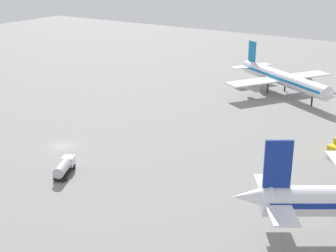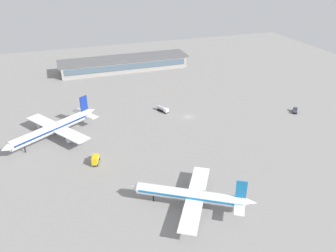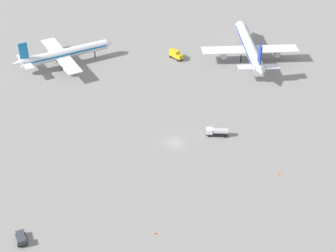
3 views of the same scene
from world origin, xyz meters
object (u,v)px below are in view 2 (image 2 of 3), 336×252
airplane_at_gate (54,128)px  airplane_taxiing (191,195)px  catering_truck (95,159)px  safety_cone_mid_apron (237,97)px  pushback_tractor (295,110)px  fuel_truck (163,109)px  safety_cone_near_gate (164,93)px

airplane_at_gate → airplane_taxiing: bearing=90.2°
catering_truck → safety_cone_mid_apron: size_ratio=9.86×
catering_truck → safety_cone_mid_apron: 87.83m
catering_truck → pushback_tractor: catering_truck is taller
fuel_truck → safety_cone_mid_apron: 42.60m
fuel_truck → safety_cone_mid_apron: size_ratio=10.83×
airplane_taxiing → safety_cone_mid_apron: 90.07m
airplane_at_gate → safety_cone_mid_apron: 93.47m
catering_truck → safety_cone_near_gate: 71.51m
catering_truck → airplane_at_gate: bearing=47.1°
airplane_at_gate → safety_cone_mid_apron: bearing=156.0°
airplane_at_gate → airplane_taxiing: size_ratio=1.14×
airplane_taxiing → pushback_tractor: (-72.37, -45.67, -3.27)m
airplane_taxiing → safety_cone_mid_apron: bearing=-96.5°
airplane_at_gate → airplane_taxiing: (-36.77, 56.43, -0.63)m
airplane_taxiing → fuel_truck: airplane_taxiing is taller
airplane_taxiing → safety_cone_mid_apron: size_ratio=57.04×
airplane_at_gate → airplane_taxiing: 67.36m
pushback_tractor → fuel_truck: fuel_truck is taller
pushback_tractor → safety_cone_mid_apron: pushback_tractor is taller
airplane_at_gate → safety_cone_near_gate: airplane_at_gate is taller
fuel_truck → safety_cone_mid_apron: fuel_truck is taller
fuel_truck → catering_truck: bearing=-73.0°
safety_cone_mid_apron → catering_truck: bearing=25.6°
airplane_at_gate → catering_truck: size_ratio=6.57×
airplane_taxiing → pushback_tractor: size_ratio=7.42×
airplane_taxiing → catering_truck: size_ratio=5.79×
catering_truck → pushback_tractor: (-96.08, -12.81, -0.73)m
pushback_tractor → safety_cone_near_gate: size_ratio=7.69×
airplane_taxiing → catering_truck: bearing=-22.6°
airplane_taxiing → fuel_truck: 68.20m
catering_truck → fuel_truck: bearing=-29.2°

